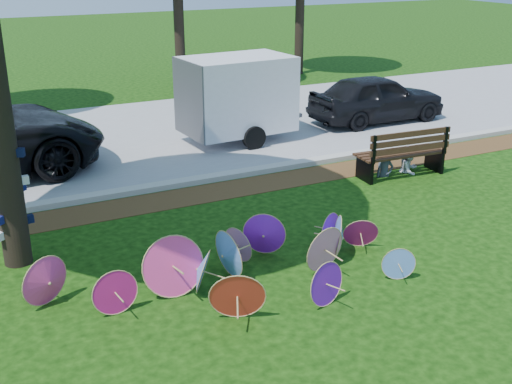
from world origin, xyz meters
TOP-DOWN VIEW (x-y plane):
  - ground at (0.00, 0.00)m, footprint 90.00×90.00m
  - mulch_strip at (0.00, 4.50)m, footprint 90.00×1.00m
  - curb at (0.00, 5.20)m, footprint 90.00×0.30m
  - street at (0.00, 9.35)m, footprint 90.00×8.00m
  - parasol_pile at (-0.36, 0.76)m, footprint 5.76×2.24m
  - dark_pickup at (7.35, 7.82)m, footprint 4.11×1.69m
  - cargo_trailer at (2.84, 7.78)m, footprint 2.84×1.91m
  - park_bench at (4.93, 3.69)m, footprint 2.13×0.93m
  - person_left at (4.58, 3.74)m, footprint 0.47×0.34m
  - person_right at (5.28, 3.74)m, footprint 0.69×0.62m

SIDE VIEW (x-z plane):
  - ground at x=0.00m, z-range 0.00..0.00m
  - mulch_strip at x=0.00m, z-range 0.00..0.01m
  - street at x=0.00m, z-range 0.00..0.01m
  - curb at x=0.00m, z-range 0.00..0.12m
  - parasol_pile at x=-0.36m, z-range -0.10..0.85m
  - park_bench at x=4.93m, z-range 0.00..1.08m
  - person_right at x=5.28m, z-range 0.00..1.17m
  - person_left at x=4.58m, z-range 0.00..1.18m
  - dark_pickup at x=7.35m, z-range 0.00..1.39m
  - cargo_trailer at x=2.84m, z-range 0.00..2.51m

